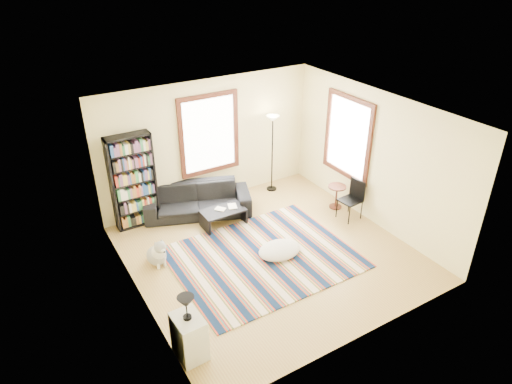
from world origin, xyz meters
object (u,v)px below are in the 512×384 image
dog (156,251)px  folding_chair (350,201)px  coffee_table (223,217)px  side_table (336,197)px  sofa (197,200)px  bookshelf (133,181)px  white_cabinet (189,337)px  floor_cushion (279,250)px  floor_lamp (272,154)px

dog → folding_chair: bearing=-17.2°
coffee_table → side_table: size_ratio=1.67×
sofa → bookshelf: bearing=-170.9°
sofa → coffee_table: 0.77m
bookshelf → white_cabinet: 3.90m
bookshelf → floor_cushion: size_ratio=2.37×
floor_cushion → white_cabinet: 2.79m
coffee_table → folding_chair: 2.71m
bookshelf → coffee_table: (1.52, -0.98, -0.82)m
folding_chair → coffee_table: bearing=149.2°
coffee_table → sofa: bearing=110.2°
floor_cushion → floor_lamp: floor_lamp is taller
floor_cushion → bookshelf: bearing=128.2°
bookshelf → coffee_table: size_ratio=2.22×
side_table → folding_chair: size_ratio=0.63×
floor_cushion → side_table: side_table is taller
white_cabinet → dog: 2.33m
floor_lamp → floor_cushion: bearing=-119.5°
bookshelf → floor_lamp: 3.25m
bookshelf → floor_cushion: bookshelf is taller
coffee_table → white_cabinet: bearing=-125.3°
bookshelf → side_table: bookshelf is taller
bookshelf → dog: (-0.15, -1.51, -0.72)m
coffee_table → dog: bearing=-162.3°
sofa → floor_lamp: bearing=24.1°
bookshelf → white_cabinet: bookshelf is taller
folding_chair → white_cabinet: folding_chair is taller
folding_chair → dog: bearing=165.8°
folding_chair → white_cabinet: size_ratio=1.23×
bookshelf → dog: size_ratio=3.55×
coffee_table → white_cabinet: white_cabinet is taller
side_table → coffee_table: bearing=165.2°
floor_cushion → side_table: size_ratio=1.57×
sofa → white_cabinet: 3.95m
side_table → sofa: bearing=153.7°
floor_cushion → floor_lamp: size_ratio=0.45×
floor_lamp → bookshelf: bearing=177.0°
coffee_table → floor_lamp: 2.05m
floor_lamp → folding_chair: 2.14m
floor_lamp → white_cabinet: 5.25m
bookshelf → folding_chair: 4.53m
white_cabinet → side_table: bearing=23.4°
sofa → white_cabinet: bearing=-95.1°
side_table → white_cabinet: bearing=-154.2°
folding_chair → bookshelf: bearing=146.1°
floor_lamp → side_table: 1.78m
coffee_table → folding_chair: bearing=-25.2°
coffee_table → white_cabinet: 3.48m
sofa → white_cabinet: size_ratio=3.25×
coffee_table → floor_lamp: floor_lamp is taller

